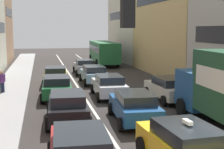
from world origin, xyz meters
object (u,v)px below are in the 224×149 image
Objects in this scene: taxi_centre_lane_front at (184,145)px; sedan_centre_lane_fifth at (85,66)px; traffic_light_pole at (42,62)px; sedan_left_lane_fourth at (56,75)px; coupe_centre_lane_fourth at (94,74)px; hatchback_centre_lane_third at (109,85)px; sedan_centre_lane_second at (134,106)px; wagon_left_lane_second at (68,106)px; sedan_right_lane_behind_truck at (169,88)px; bus_mid_queue_primary at (104,51)px; pedestrian_near_kerb at (2,81)px; sedan_left_lane_third at (57,86)px.

taxi_centre_lane_front is 23.04m from sedan_centre_lane_fifth.
sedan_left_lane_fourth is (1.12, 19.39, -3.02)m from traffic_light_pole.
coupe_centre_lane_fourth is 1.00× the size of sedan_centre_lane_fifth.
hatchback_centre_lane_third is at bearing -179.16° from sedan_centre_lane_fifth.
sedan_centre_lane_fifth is (-0.08, 17.53, 0.00)m from sedan_centre_lane_second.
taxi_centre_lane_front is 1.00× the size of wagon_left_lane_second.
sedan_centre_lane_fifth is at bearing 13.64° from sedan_right_lane_behind_truck.
taxi_centre_lane_front reaches higher than sedan_right_lane_behind_truck.
hatchback_centre_lane_third is 20.36m from bus_mid_queue_primary.
sedan_centre_lane_fifth is 2.60× the size of pedestrian_near_kerb.
traffic_light_pole is at bearing 164.08° from hatchback_centre_lane_third.
bus_mid_queue_primary is at bearing -17.45° from sedan_left_lane_third.
taxi_centre_lane_front is 11.53m from hatchback_centre_lane_third.
coupe_centre_lane_fourth is at bearing -179.73° from sedan_centre_lane_fifth.
sedan_centre_lane_second is at bearing -178.43° from hatchback_centre_lane_third.
traffic_light_pole is 1.25× the size of sedan_centre_lane_second.
bus_mid_queue_primary reaches higher than sedan_left_lane_third.
pedestrian_near_kerb reaches higher than sedan_left_lane_fourth.
coupe_centre_lane_fourth is at bearing -2.14° from taxi_centre_lane_front.
wagon_left_lane_second and coupe_centre_lane_fourth have the same top height.
wagon_left_lane_second is 10.97m from sedan_left_lane_fourth.
hatchback_centre_lane_third and sedan_right_lane_behind_truck have the same top height.
sedan_right_lane_behind_truck is at bearing -116.04° from hatchback_centre_lane_third.
sedan_right_lane_behind_truck is (6.76, -7.47, 0.00)m from sedan_left_lane_fourth.
hatchback_centre_lane_third is 0.99× the size of sedan_left_lane_fourth.
sedan_left_lane_fourth is at bearing 86.71° from traffic_light_pole.
sedan_centre_lane_fifth is (3.16, 5.88, 0.00)m from sedan_left_lane_fourth.
sedan_left_lane_third is 1.00× the size of sedan_right_lane_behind_truck.
bus_mid_queue_primary reaches higher than pedestrian_near_kerb.
sedan_left_lane_fourth is (-3.25, 5.63, 0.00)m from hatchback_centre_lane_third.
sedan_centre_lane_fifth is 13.83m from sedan_right_lane_behind_truck.
traffic_light_pole reaches higher than pedestrian_near_kerb.
sedan_left_lane_fourth is at bearing 3.04° from wagon_left_lane_second.
wagon_left_lane_second and hatchback_centre_lane_third have the same top height.
coupe_centre_lane_fourth is at bearing -86.79° from sedan_left_lane_fourth.
traffic_light_pole is at bearing 179.41° from sedan_left_lane_fourth.
traffic_light_pole is at bearing 167.15° from coupe_centre_lane_fourth.
coupe_centre_lane_fourth is 0.99× the size of sedan_right_lane_behind_truck.
sedan_left_lane_third is (-0.24, 5.63, 0.00)m from wagon_left_lane_second.
bus_mid_queue_primary reaches higher than sedan_right_lane_behind_truck.
sedan_left_lane_third is at bearing -179.16° from sedan_left_lane_fourth.
sedan_centre_lane_second is 7.18m from sedan_left_lane_third.
wagon_left_lane_second is 2.64× the size of pedestrian_near_kerb.
traffic_light_pole is 16.70m from pedestrian_near_kerb.
taxi_centre_lane_front is 1.02× the size of sedan_centre_lane_fifth.
hatchback_centre_lane_third and sedan_centre_lane_fifth have the same top height.
traffic_light_pole is 3.31× the size of pedestrian_near_kerb.
traffic_light_pole is 20.10m from coupe_centre_lane_fourth.
sedan_centre_lane_second is 12.10m from sedan_left_lane_fourth.
coupe_centre_lane_fourth is 5.85m from sedan_centre_lane_fifth.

